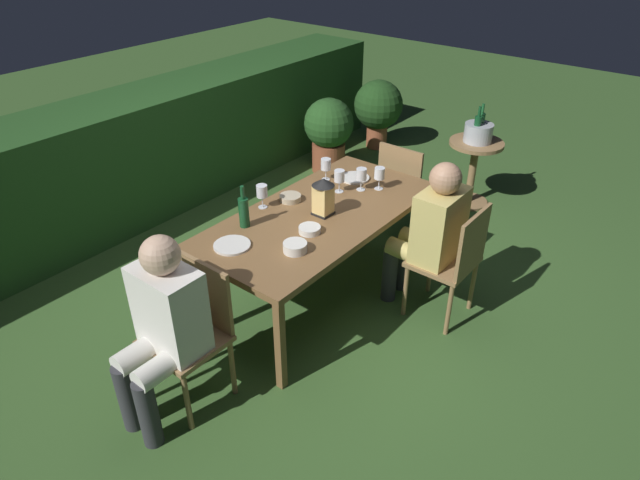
{
  "coord_description": "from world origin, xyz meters",
  "views": [
    {
      "loc": [
        -2.61,
        -2.09,
        2.58
      ],
      "look_at": [
        0.0,
        0.0,
        0.51
      ],
      "focal_mm": 31.41,
      "sensor_mm": 36.0,
      "label": 1
    }
  ],
  "objects_px": {
    "chair_head_far": "(405,186)",
    "plate_a": "(355,178)",
    "dining_table": "(320,220)",
    "person_in_cream": "(162,324)",
    "bowl_olives": "(310,229)",
    "plate_b": "(232,245)",
    "potted_plant_corner": "(378,107)",
    "wine_glass_c": "(361,175)",
    "wine_glass_a": "(262,192)",
    "bowl_salad": "(290,198)",
    "wine_glass_b": "(326,165)",
    "wine_glass_d": "(339,177)",
    "chair_side_left_b": "(453,259)",
    "ice_bucket": "(479,131)",
    "potted_plant_by_hedge": "(329,131)",
    "wine_glass_e": "(380,174)",
    "green_bottle_on_table": "(244,211)",
    "lantern_centerpiece": "(323,195)",
    "chair_head_near": "(194,327)",
    "bowl_bread": "(295,247)",
    "side_table": "(474,163)",
    "person_in_mustard": "(430,230)"
  },
  "relations": [
    {
      "from": "dining_table",
      "to": "chair_head_near",
      "type": "distance_m",
      "value": 1.17
    },
    {
      "from": "person_in_mustard",
      "to": "wine_glass_e",
      "type": "height_order",
      "value": "person_in_mustard"
    },
    {
      "from": "person_in_cream",
      "to": "wine_glass_a",
      "type": "distance_m",
      "value": 1.23
    },
    {
      "from": "side_table",
      "to": "potted_plant_by_hedge",
      "type": "xyz_separation_m",
      "value": [
        -0.25,
        1.54,
        0.03
      ]
    },
    {
      "from": "plate_b",
      "to": "bowl_salad",
      "type": "bearing_deg",
      "value": 9.97
    },
    {
      "from": "green_bottle_on_table",
      "to": "potted_plant_corner",
      "type": "height_order",
      "value": "green_bottle_on_table"
    },
    {
      "from": "lantern_centerpiece",
      "to": "bowl_olives",
      "type": "relative_size",
      "value": 1.85
    },
    {
      "from": "chair_side_left_b",
      "to": "potted_plant_corner",
      "type": "bearing_deg",
      "value": 42.66
    },
    {
      "from": "lantern_centerpiece",
      "to": "green_bottle_on_table",
      "type": "xyz_separation_m",
      "value": [
        -0.45,
        0.3,
        -0.04
      ]
    },
    {
      "from": "side_table",
      "to": "potted_plant_corner",
      "type": "xyz_separation_m",
      "value": [
        0.64,
        1.5,
        0.06
      ]
    },
    {
      "from": "lantern_centerpiece",
      "to": "wine_glass_a",
      "type": "bearing_deg",
      "value": 115.88
    },
    {
      "from": "plate_b",
      "to": "plate_a",
      "type": "bearing_deg",
      "value": -1.42
    },
    {
      "from": "dining_table",
      "to": "wine_glass_c",
      "type": "xyz_separation_m",
      "value": [
        0.46,
        -0.02,
        0.17
      ]
    },
    {
      "from": "wine_glass_b",
      "to": "wine_glass_d",
      "type": "height_order",
      "value": "same"
    },
    {
      "from": "person_in_cream",
      "to": "wine_glass_b",
      "type": "xyz_separation_m",
      "value": [
        1.79,
        0.29,
        0.21
      ]
    },
    {
      "from": "wine_glass_b",
      "to": "bowl_salad",
      "type": "bearing_deg",
      "value": -178.01
    },
    {
      "from": "chair_head_far",
      "to": "wine_glass_e",
      "type": "xyz_separation_m",
      "value": [
        -0.6,
        -0.11,
        0.36
      ]
    },
    {
      "from": "chair_head_far",
      "to": "potted_plant_by_hedge",
      "type": "distance_m",
      "value": 1.53
    },
    {
      "from": "chair_head_near",
      "to": "plate_a",
      "type": "height_order",
      "value": "chair_head_near"
    },
    {
      "from": "green_bottle_on_table",
      "to": "potted_plant_by_hedge",
      "type": "xyz_separation_m",
      "value": [
        2.3,
        1.08,
        -0.39
      ]
    },
    {
      "from": "dining_table",
      "to": "chair_head_far",
      "type": "distance_m",
      "value": 1.17
    },
    {
      "from": "wine_glass_c",
      "to": "side_table",
      "type": "xyz_separation_m",
      "value": [
        1.64,
        -0.16,
        -0.43
      ]
    },
    {
      "from": "chair_head_far",
      "to": "potted_plant_corner",
      "type": "bearing_deg",
      "value": 39.78
    },
    {
      "from": "chair_side_left_b",
      "to": "bowl_bread",
      "type": "relative_size",
      "value": 5.89
    },
    {
      "from": "wine_glass_a",
      "to": "plate_a",
      "type": "distance_m",
      "value": 0.82
    },
    {
      "from": "person_in_cream",
      "to": "green_bottle_on_table",
      "type": "distance_m",
      "value": 0.96
    },
    {
      "from": "dining_table",
      "to": "person_in_cream",
      "type": "xyz_separation_m",
      "value": [
        -1.35,
        0.0,
        -0.04
      ]
    },
    {
      "from": "side_table",
      "to": "potted_plant_by_hedge",
      "type": "height_order",
      "value": "potted_plant_by_hedge"
    },
    {
      "from": "green_bottle_on_table",
      "to": "wine_glass_b",
      "type": "bearing_deg",
      "value": 1.24
    },
    {
      "from": "person_in_mustard",
      "to": "potted_plant_corner",
      "type": "relative_size",
      "value": 1.45
    },
    {
      "from": "wine_glass_b",
      "to": "person_in_cream",
      "type": "bearing_deg",
      "value": -170.7
    },
    {
      "from": "chair_head_far",
      "to": "plate_a",
      "type": "bearing_deg",
      "value": 167.45
    },
    {
      "from": "chair_head_far",
      "to": "bowl_olives",
      "type": "xyz_separation_m",
      "value": [
        -1.4,
        -0.11,
        0.27
      ]
    },
    {
      "from": "wine_glass_d",
      "to": "person_in_cream",
      "type": "bearing_deg",
      "value": -176.94
    },
    {
      "from": "person_in_cream",
      "to": "plate_b",
      "type": "xyz_separation_m",
      "value": [
        0.68,
        0.16,
        0.1
      ]
    },
    {
      "from": "wine_glass_b",
      "to": "bowl_salad",
      "type": "height_order",
      "value": "wine_glass_b"
    },
    {
      "from": "lantern_centerpiece",
      "to": "plate_a",
      "type": "height_order",
      "value": "lantern_centerpiece"
    },
    {
      "from": "ice_bucket",
      "to": "potted_plant_by_hedge",
      "type": "height_order",
      "value": "ice_bucket"
    },
    {
      "from": "chair_head_near",
      "to": "side_table",
      "type": "bearing_deg",
      "value": -3.16
    },
    {
      "from": "person_in_cream",
      "to": "dining_table",
      "type": "bearing_deg",
      "value": -0.0
    },
    {
      "from": "person_in_cream",
      "to": "wine_glass_a",
      "type": "relative_size",
      "value": 6.8
    },
    {
      "from": "dining_table",
      "to": "chair_side_left_b",
      "type": "height_order",
      "value": "chair_side_left_b"
    },
    {
      "from": "wine_glass_a",
      "to": "potted_plant_corner",
      "type": "distance_m",
      "value": 3.11
    },
    {
      "from": "dining_table",
      "to": "green_bottle_on_table",
      "type": "distance_m",
      "value": 0.55
    },
    {
      "from": "wine_glass_c",
      "to": "wine_glass_d",
      "type": "distance_m",
      "value": 0.16
    },
    {
      "from": "chair_head_far",
      "to": "chair_head_near",
      "type": "bearing_deg",
      "value": 180.0
    },
    {
      "from": "wine_glass_b",
      "to": "wine_glass_e",
      "type": "distance_m",
      "value": 0.42
    },
    {
      "from": "person_in_cream",
      "to": "chair_side_left_b",
      "type": "bearing_deg",
      "value": -25.27
    },
    {
      "from": "plate_b",
      "to": "potted_plant_corner",
      "type": "height_order",
      "value": "potted_plant_corner"
    },
    {
      "from": "person_in_cream",
      "to": "bowl_olives",
      "type": "height_order",
      "value": "person_in_cream"
    }
  ]
}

